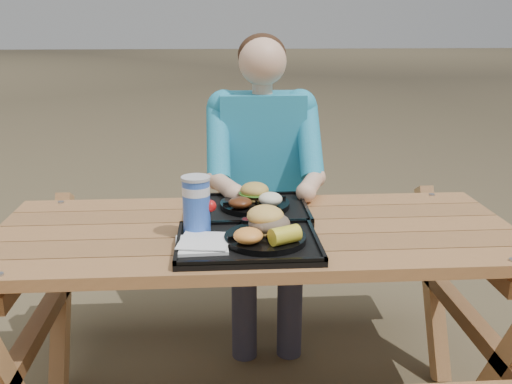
{
  "coord_description": "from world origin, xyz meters",
  "views": [
    {
      "loc": [
        -0.13,
        -1.85,
        1.44
      ],
      "look_at": [
        0.0,
        0.0,
        0.88
      ],
      "focal_mm": 40.0,
      "sensor_mm": 36.0,
      "label": 1
    }
  ],
  "objects": [
    {
      "name": "condiment_mustard",
      "position": [
        0.03,
        -0.05,
        0.78
      ],
      "size": [
        0.04,
        0.04,
        0.03
      ],
      "primitive_type": "cylinder",
      "color": "#C99216",
      "rests_on": "tray_near"
    },
    {
      "name": "burger",
      "position": [
        0.01,
        0.21,
        0.84
      ],
      "size": [
        0.11,
        0.11,
        0.1
      ],
      "primitive_type": null,
      "color": "gold",
      "rests_on": "plate_far"
    },
    {
      "name": "baked_beans",
      "position": [
        -0.05,
        0.11,
        0.81
      ],
      "size": [
        0.09,
        0.09,
        0.04
      ],
      "primitive_type": "ellipsoid",
      "color": "#552711",
      "rests_on": "plate_far"
    },
    {
      "name": "potato_salad",
      "position": [
        0.06,
        0.13,
        0.81
      ],
      "size": [
        0.09,
        0.09,
        0.05
      ],
      "primitive_type": "ellipsoid",
      "color": "white",
      "rests_on": "plate_far"
    },
    {
      "name": "plate_near",
      "position": [
        0.02,
        -0.18,
        0.78
      ],
      "size": [
        0.26,
        0.26,
        0.02
      ],
      "primitive_type": "cylinder",
      "color": "black",
      "rests_on": "tray_near"
    },
    {
      "name": "diner",
      "position": [
        0.07,
        0.69,
        0.64
      ],
      "size": [
        0.48,
        0.84,
        1.28
      ],
      "primitive_type": null,
      "color": "#1B9BBF",
      "rests_on": "ground"
    },
    {
      "name": "soda_cup",
      "position": [
        -0.2,
        -0.08,
        0.86
      ],
      "size": [
        0.09,
        0.09,
        0.18
      ],
      "primitive_type": "cylinder",
      "color": "blue",
      "rests_on": "tray_near"
    },
    {
      "name": "plate_far",
      "position": [
        0.01,
        0.17,
        0.78
      ],
      "size": [
        0.26,
        0.26,
        0.02
      ],
      "primitive_type": "cylinder",
      "color": "black",
      "rests_on": "tray_far"
    },
    {
      "name": "napkin_stack",
      "position": [
        -0.18,
        -0.21,
        0.78
      ],
      "size": [
        0.17,
        0.17,
        0.02
      ],
      "primitive_type": "cube",
      "rotation": [
        0.0,
        0.0,
        0.05
      ],
      "color": "white",
      "rests_on": "tray_near"
    },
    {
      "name": "sandwich",
      "position": [
        0.03,
        -0.14,
        0.85
      ],
      "size": [
        0.13,
        0.13,
        0.13
      ],
      "primitive_type": null,
      "color": "#EEB654",
      "rests_on": "plate_near"
    },
    {
      "name": "mac_cheese",
      "position": [
        -0.04,
        -0.24,
        0.81
      ],
      "size": [
        0.09,
        0.09,
        0.05
      ],
      "primitive_type": "ellipsoid",
      "color": "#FFA543",
      "rests_on": "plate_near"
    },
    {
      "name": "tray_far",
      "position": [
        -0.02,
        0.16,
        0.76
      ],
      "size": [
        0.45,
        0.35,
        0.02
      ],
      "primitive_type": "cube",
      "color": "black",
      "rests_on": "picnic_table"
    },
    {
      "name": "condiment_bbq",
      "position": [
        -0.03,
        -0.04,
        0.78
      ],
      "size": [
        0.04,
        0.04,
        0.03
      ],
      "primitive_type": "cylinder",
      "color": "#320507",
      "rests_on": "tray_near"
    },
    {
      "name": "corn_cob",
      "position": [
        0.07,
        -0.25,
        0.82
      ],
      "size": [
        0.12,
        0.12,
        0.05
      ],
      "primitive_type": null,
      "rotation": [
        0.0,
        0.0,
        0.46
      ],
      "color": "yellow",
      "rests_on": "plate_near"
    },
    {
      "name": "tray_near",
      "position": [
        -0.04,
        -0.17,
        0.76
      ],
      "size": [
        0.45,
        0.35,
        0.02
      ],
      "primitive_type": "cube",
      "color": "black",
      "rests_on": "picnic_table"
    },
    {
      "name": "picnic_table",
      "position": [
        0.0,
        0.0,
        0.38
      ],
      "size": [
        1.8,
        1.49,
        0.75
      ],
      "primitive_type": null,
      "color": "#999999",
      "rests_on": "ground"
    },
    {
      "name": "cutlery_far",
      "position": [
        -0.2,
        0.16,
        0.77
      ],
      "size": [
        0.05,
        0.15,
        0.01
      ],
      "primitive_type": "cube",
      "rotation": [
        0.0,
        0.0,
        0.16
      ],
      "color": "black",
      "rests_on": "tray_far"
    }
  ]
}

